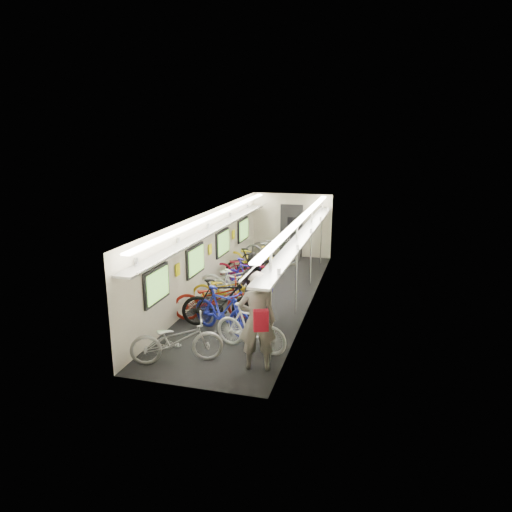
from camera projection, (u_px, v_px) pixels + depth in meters
The scene contains 18 objects.
train_car_shell at pixel (252, 235), 13.28m from camera, with size 10.00×10.00×10.00m.
bicycle_0 at pixel (177, 340), 9.06m from camera, with size 0.64×1.84×0.97m, color #9D9EA2.
bicycle_1 at pixel (222, 311), 10.45m from camera, with size 0.51×1.79×1.08m, color #1A23A1.
bicycle_2 at pixel (214, 299), 11.25m from camera, with size 0.70×2.01×1.06m, color maroon.
bicycle_3 at pixel (222, 302), 10.88m from camera, with size 0.55×1.95×1.17m, color black.
bicycle_4 at pixel (225, 290), 12.09m from camera, with size 0.63×1.81×0.95m, color #BA9311.
bicycle_5 at pixel (235, 287), 12.30m from camera, with size 0.45×1.58×0.95m, color white.
bicycle_6 at pixel (235, 279), 12.83m from camera, with size 0.72×2.07×1.09m, color #A6A7AB.
bicycle_7 at pixel (248, 277), 13.12m from camera, with size 0.49×1.73×1.04m, color #281BA7.
bicycle_8 at pixel (243, 269), 13.96m from camera, with size 0.68×1.96×1.03m, color maroon.
bicycle_9 at pixel (253, 264), 14.42m from camera, with size 0.49×1.75×1.05m, color black.
bicycle_10 at pixel (253, 259), 15.02m from camera, with size 0.73×2.08×1.09m, color yellow.
bicycle_11 at pixel (251, 328), 9.59m from camera, with size 0.47×1.68×1.01m, color white.
bicycle_12 at pixel (272, 249), 16.32m from camera, with size 0.71×2.04×1.07m, color slate.
bicycle_14 at pixel (276, 246), 17.04m from camera, with size 0.65×1.87×0.98m, color slate.
passenger_near at pixel (257, 321), 8.69m from camera, with size 0.72×0.47×1.98m, color gray.
passenger_mid at pixel (253, 285), 11.33m from camera, with size 0.82×0.64×1.68m, color black.
backpack at pixel (261, 320), 7.96m from camera, with size 0.26×0.14×0.38m, color red.
Camera 1 is at (3.13, -11.83, 4.33)m, focal length 32.00 mm.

